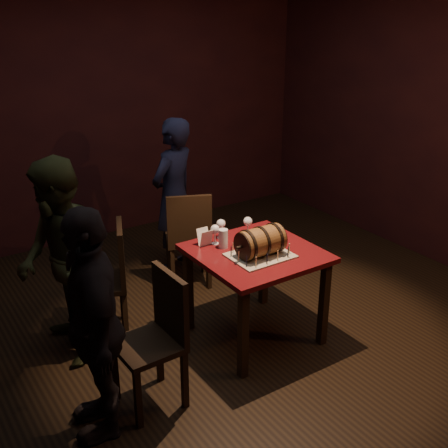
{
  "coord_description": "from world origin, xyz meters",
  "views": [
    {
      "loc": [
        -2.21,
        -3.21,
        2.56
      ],
      "look_at": [
        -0.05,
        0.05,
        0.95
      ],
      "focal_mm": 45.0,
      "sensor_mm": 36.0,
      "label": 1
    }
  ],
  "objects_px": {
    "wine_glass_left": "(215,230)",
    "chair_left_rear": "(110,274)",
    "barrel_cake": "(261,242)",
    "wine_glass_mid": "(221,225)",
    "pint_of_ale": "(223,239)",
    "person_back": "(174,196)",
    "person_left_front": "(94,324)",
    "chair_left_front": "(158,332)",
    "chair_back": "(189,234)",
    "person_left_rear": "(61,263)",
    "pub_table": "(255,264)",
    "wine_glass_right": "(248,222)"
  },
  "relations": [
    {
      "from": "wine_glass_left",
      "to": "person_back",
      "type": "height_order",
      "value": "person_back"
    },
    {
      "from": "wine_glass_right",
      "to": "chair_left_rear",
      "type": "bearing_deg",
      "value": 158.74
    },
    {
      "from": "chair_left_rear",
      "to": "person_left_rear",
      "type": "bearing_deg",
      "value": -165.05
    },
    {
      "from": "chair_back",
      "to": "pint_of_ale",
      "type": "bearing_deg",
      "value": -101.34
    },
    {
      "from": "barrel_cake",
      "to": "chair_back",
      "type": "xyz_separation_m",
      "value": [
        0.02,
        1.11,
        -0.35
      ]
    },
    {
      "from": "wine_glass_left",
      "to": "person_left_front",
      "type": "relative_size",
      "value": 0.11
    },
    {
      "from": "wine_glass_right",
      "to": "pint_of_ale",
      "type": "xyz_separation_m",
      "value": [
        -0.29,
        -0.08,
        -0.05
      ]
    },
    {
      "from": "wine_glass_mid",
      "to": "chair_left_front",
      "type": "distance_m",
      "value": 1.13
    },
    {
      "from": "wine_glass_left",
      "to": "person_left_rear",
      "type": "relative_size",
      "value": 0.1
    },
    {
      "from": "barrel_cake",
      "to": "wine_glass_right",
      "type": "relative_size",
      "value": 2.43
    },
    {
      "from": "wine_glass_mid",
      "to": "chair_back",
      "type": "relative_size",
      "value": 0.17
    },
    {
      "from": "chair_left_rear",
      "to": "person_back",
      "type": "xyz_separation_m",
      "value": [
        0.99,
        0.76,
        0.23
      ]
    },
    {
      "from": "wine_glass_right",
      "to": "person_left_rear",
      "type": "height_order",
      "value": "person_left_rear"
    },
    {
      "from": "barrel_cake",
      "to": "person_back",
      "type": "bearing_deg",
      "value": 85.97
    },
    {
      "from": "person_back",
      "to": "barrel_cake",
      "type": "bearing_deg",
      "value": 61.51
    },
    {
      "from": "chair_back",
      "to": "chair_left_rear",
      "type": "relative_size",
      "value": 1.0
    },
    {
      "from": "wine_glass_left",
      "to": "chair_left_rear",
      "type": "height_order",
      "value": "chair_left_rear"
    },
    {
      "from": "chair_left_front",
      "to": "person_left_rear",
      "type": "relative_size",
      "value": 0.6
    },
    {
      "from": "pub_table",
      "to": "wine_glass_right",
      "type": "relative_size",
      "value": 5.59
    },
    {
      "from": "wine_glass_left",
      "to": "person_left_rear",
      "type": "distance_m",
      "value": 1.17
    },
    {
      "from": "pint_of_ale",
      "to": "person_left_rear",
      "type": "relative_size",
      "value": 0.1
    },
    {
      "from": "pub_table",
      "to": "chair_left_rear",
      "type": "height_order",
      "value": "chair_left_rear"
    },
    {
      "from": "wine_glass_mid",
      "to": "person_left_front",
      "type": "bearing_deg",
      "value": -154.2
    },
    {
      "from": "pint_of_ale",
      "to": "person_back",
      "type": "relative_size",
      "value": 0.1
    },
    {
      "from": "person_left_rear",
      "to": "barrel_cake",
      "type": "bearing_deg",
      "value": 66.73
    },
    {
      "from": "barrel_cake",
      "to": "person_left_front",
      "type": "relative_size",
      "value": 0.26
    },
    {
      "from": "barrel_cake",
      "to": "pint_of_ale",
      "type": "bearing_deg",
      "value": 116.77
    },
    {
      "from": "pint_of_ale",
      "to": "chair_left_front",
      "type": "relative_size",
      "value": 0.16
    },
    {
      "from": "barrel_cake",
      "to": "wine_glass_mid",
      "type": "height_order",
      "value": "barrel_cake"
    },
    {
      "from": "pint_of_ale",
      "to": "chair_back",
      "type": "bearing_deg",
      "value": 78.66
    },
    {
      "from": "pub_table",
      "to": "wine_glass_right",
      "type": "height_order",
      "value": "wine_glass_right"
    },
    {
      "from": "pub_table",
      "to": "chair_back",
      "type": "height_order",
      "value": "chair_back"
    },
    {
      "from": "wine_glass_mid",
      "to": "pint_of_ale",
      "type": "height_order",
      "value": "wine_glass_mid"
    },
    {
      "from": "person_left_front",
      "to": "pint_of_ale",
      "type": "bearing_deg",
      "value": 125.2
    },
    {
      "from": "wine_glass_mid",
      "to": "person_left_front",
      "type": "relative_size",
      "value": 0.11
    },
    {
      "from": "wine_glass_mid",
      "to": "person_left_front",
      "type": "xyz_separation_m",
      "value": [
        -1.32,
        -0.64,
        -0.12
      ]
    },
    {
      "from": "pub_table",
      "to": "person_left_front",
      "type": "xyz_separation_m",
      "value": [
        -1.41,
        -0.29,
        0.11
      ]
    },
    {
      "from": "wine_glass_left",
      "to": "chair_left_rear",
      "type": "xyz_separation_m",
      "value": [
        -0.73,
        0.39,
        -0.35
      ]
    },
    {
      "from": "barrel_cake",
      "to": "chair_back",
      "type": "relative_size",
      "value": 0.42
    },
    {
      "from": "person_back",
      "to": "person_left_front",
      "type": "bearing_deg",
      "value": 24.79
    },
    {
      "from": "chair_left_front",
      "to": "wine_glass_mid",
      "type": "bearing_deg",
      "value": 34.44
    },
    {
      "from": "chair_back",
      "to": "wine_glass_right",
      "type": "bearing_deg",
      "value": -80.57
    },
    {
      "from": "pint_of_ale",
      "to": "barrel_cake",
      "type": "bearing_deg",
      "value": -63.23
    },
    {
      "from": "wine_glass_left",
      "to": "chair_left_rear",
      "type": "relative_size",
      "value": 0.17
    },
    {
      "from": "wine_glass_left",
      "to": "person_left_front",
      "type": "height_order",
      "value": "person_left_front"
    },
    {
      "from": "wine_glass_left",
      "to": "pint_of_ale",
      "type": "height_order",
      "value": "wine_glass_left"
    },
    {
      "from": "barrel_cake",
      "to": "chair_left_rear",
      "type": "bearing_deg",
      "value": 139.19
    },
    {
      "from": "wine_glass_right",
      "to": "chair_back",
      "type": "xyz_separation_m",
      "value": [
        -0.12,
        0.74,
        -0.35
      ]
    },
    {
      "from": "barrel_cake",
      "to": "chair_left_front",
      "type": "relative_size",
      "value": 0.42
    },
    {
      "from": "person_left_rear",
      "to": "chair_left_rear",
      "type": "bearing_deg",
      "value": 108.9
    }
  ]
}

